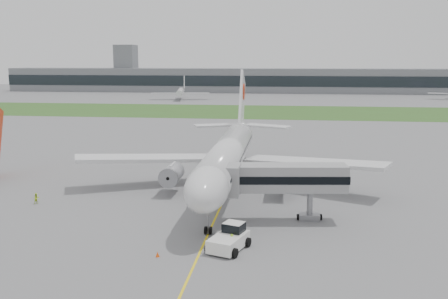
# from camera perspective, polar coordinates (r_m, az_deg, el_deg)

# --- Properties ---
(ground) EXTENTS (600.00, 600.00, 0.00)m
(ground) POSITION_cam_1_polar(r_m,az_deg,el_deg) (72.35, 0.04, -5.61)
(ground) COLOR gray
(ground) RESTS_ON ground
(apron_markings) EXTENTS (70.00, 70.00, 0.04)m
(apron_markings) POSITION_cam_1_polar(r_m,az_deg,el_deg) (67.59, -0.49, -6.77)
(apron_markings) COLOR yellow
(apron_markings) RESTS_ON ground
(grass_strip) EXTENTS (600.00, 50.00, 0.02)m
(grass_strip) POSITION_cam_1_polar(r_m,az_deg,el_deg) (190.25, 4.54, 4.34)
(grass_strip) COLOR #365520
(grass_strip) RESTS_ON ground
(terminal_building) EXTENTS (320.00, 22.30, 14.00)m
(terminal_building) POSITION_cam_1_polar(r_m,az_deg,el_deg) (299.28, 5.57, 7.86)
(terminal_building) COLOR slate
(terminal_building) RESTS_ON ground
(control_tower) EXTENTS (12.00, 12.00, 56.00)m
(control_tower) POSITION_cam_1_polar(r_m,az_deg,el_deg) (317.38, -11.02, 6.60)
(control_tower) COLOR slate
(control_tower) RESTS_ON ground
(airliner) EXTENTS (48.13, 53.95, 17.88)m
(airliner) POSITION_cam_1_polar(r_m,az_deg,el_deg) (75.74, 0.50, -0.48)
(airliner) COLOR silver
(airliner) RESTS_ON ground
(pushback_tug) EXTENTS (4.67, 5.71, 2.59)m
(pushback_tug) POSITION_cam_1_polar(r_m,az_deg,el_deg) (53.66, 0.68, -10.06)
(pushback_tug) COLOR white
(pushback_tug) RESTS_ON ground
(jet_bridge) EXTENTS (15.92, 6.27, 7.39)m
(jet_bridge) POSITION_cam_1_polar(r_m,az_deg,el_deg) (61.26, 6.11, -3.34)
(jet_bridge) COLOR gray
(jet_bridge) RESTS_ON ground
(safety_cone_left) EXTENTS (0.41, 0.41, 0.56)m
(safety_cone_left) POSITION_cam_1_polar(r_m,az_deg,el_deg) (52.33, -7.61, -11.78)
(safety_cone_left) COLOR #E94C0C
(safety_cone_left) RESTS_ON ground
(safety_cone_right) EXTENTS (0.39, 0.39, 0.54)m
(safety_cone_right) POSITION_cam_1_polar(r_m,az_deg,el_deg) (54.36, 1.60, -10.83)
(safety_cone_right) COLOR #E94C0C
(safety_cone_right) RESTS_ON ground
(ground_crew_near) EXTENTS (0.78, 0.73, 1.79)m
(ground_crew_near) POSITION_cam_1_polar(r_m,az_deg,el_deg) (53.30, 0.86, -10.54)
(ground_crew_near) COLOR #A4DC24
(ground_crew_near) RESTS_ON ground
(ground_crew_far) EXTENTS (0.90, 0.94, 1.53)m
(ground_crew_far) POSITION_cam_1_polar(r_m,az_deg,el_deg) (74.27, -20.63, -5.26)
(ground_crew_far) COLOR #C4EB27
(ground_crew_far) RESTS_ON ground
(distant_aircraft_left) EXTENTS (32.32, 29.56, 10.92)m
(distant_aircraft_left) POSITION_cam_1_polar(r_m,az_deg,el_deg) (245.87, -5.00, 5.70)
(distant_aircraft_left) COLOR silver
(distant_aircraft_left) RESTS_ON ground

